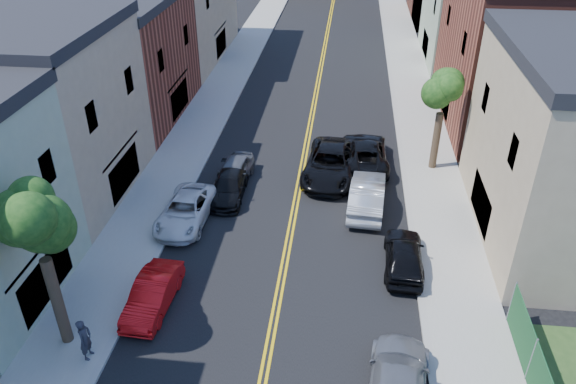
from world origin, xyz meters
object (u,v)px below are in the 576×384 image
(black_car_left, at_px, (229,187))
(grey_car_right, at_px, (398,384))
(black_car_right, at_px, (404,255))
(silver_car_right, at_px, (367,195))
(black_suv_lane, at_px, (330,163))
(pedestrian_left, at_px, (85,339))
(white_pickup, at_px, (186,211))
(red_sedan, at_px, (153,294))
(grey_car_left, at_px, (234,172))
(dark_car_right_far, at_px, (365,152))

(black_car_left, relative_size, grey_car_right, 0.85)
(black_car_right, bearing_deg, silver_car_right, -69.68)
(black_suv_lane, xyz_separation_m, pedestrian_left, (-8.42, -15.12, 0.18))
(black_suv_lane, bearing_deg, black_car_right, -60.60)
(grey_car_right, relative_size, black_car_right, 1.18)
(black_suv_lane, bearing_deg, white_pickup, -137.09)
(black_car_right, xyz_separation_m, pedestrian_left, (-12.20, -6.85, 0.29))
(white_pickup, height_order, grey_car_right, grey_car_right)
(black_suv_lane, bearing_deg, red_sedan, -114.89)
(red_sedan, bearing_deg, grey_car_right, -17.02)
(white_pickup, bearing_deg, grey_car_right, -41.44)
(black_car_left, height_order, black_suv_lane, black_suv_lane)
(black_car_right, relative_size, silver_car_right, 0.85)
(grey_car_left, bearing_deg, black_suv_lane, 18.61)
(black_suv_lane, relative_size, pedestrian_left, 3.49)
(silver_car_right, relative_size, dark_car_right_far, 0.90)
(red_sedan, distance_m, grey_car_right, 10.57)
(grey_car_left, height_order, silver_car_right, silver_car_right)
(black_car_right, relative_size, black_suv_lane, 0.71)
(black_car_right, height_order, pedestrian_left, pedestrian_left)
(grey_car_left, height_order, grey_car_right, grey_car_right)
(dark_car_right_far, distance_m, black_suv_lane, 2.75)
(black_car_left, bearing_deg, grey_car_left, 88.75)
(grey_car_left, xyz_separation_m, dark_car_right_far, (7.60, 3.14, 0.08))
(white_pickup, height_order, silver_car_right, silver_car_right)
(black_car_right, distance_m, black_suv_lane, 9.09)
(black_suv_lane, bearing_deg, pedestrian_left, -114.27)
(grey_car_right, bearing_deg, black_suv_lane, -71.61)
(grey_car_right, relative_size, dark_car_right_far, 0.90)
(grey_car_left, distance_m, pedestrian_left, 14.09)
(black_car_left, bearing_deg, black_car_right, -31.09)
(white_pickup, bearing_deg, black_suv_lane, 40.83)
(black_car_left, height_order, silver_car_right, silver_car_right)
(grey_car_left, xyz_separation_m, grey_car_right, (8.58, -14.32, 0.04))
(black_suv_lane, bearing_deg, dark_car_right_far, 45.87)
(silver_car_right, bearing_deg, white_pickup, 18.44)
(black_car_right, xyz_separation_m, silver_car_right, (-1.64, 4.99, 0.10))
(grey_car_left, xyz_separation_m, black_car_right, (9.30, -6.94, 0.03))
(dark_car_right_far, bearing_deg, black_car_left, 29.71)
(red_sedan, xyz_separation_m, grey_car_right, (9.94, -3.60, 0.07))
(red_sedan, height_order, black_car_left, red_sedan)
(grey_car_right, bearing_deg, silver_car_right, -78.39)
(red_sedan, distance_m, black_car_left, 9.22)
(red_sedan, relative_size, dark_car_right_far, 0.72)
(black_car_right, bearing_deg, dark_car_right_far, -78.33)
(black_car_left, distance_m, dark_car_right_far, 8.96)
(red_sedan, bearing_deg, black_car_left, 84.42)
(silver_car_right, distance_m, dark_car_right_far, 5.08)
(grey_car_left, height_order, black_car_left, grey_car_left)
(red_sedan, relative_size, pedestrian_left, 2.32)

